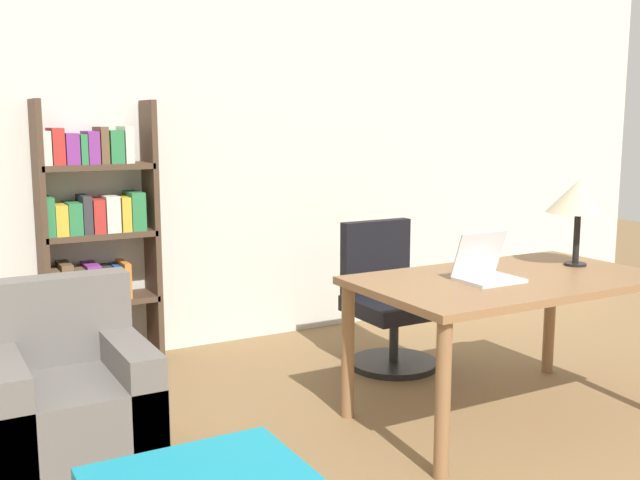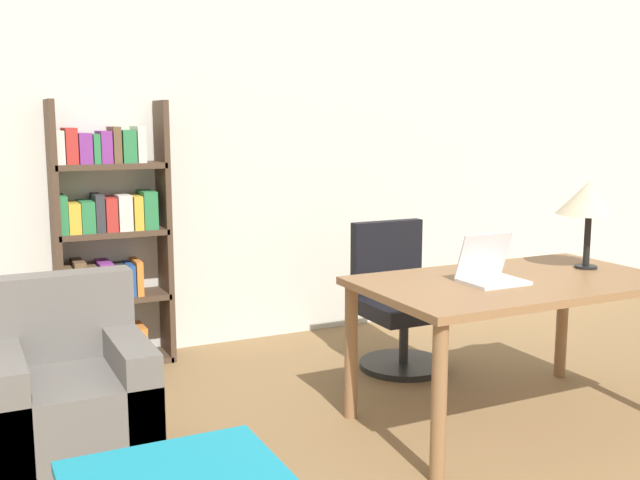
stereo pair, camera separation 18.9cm
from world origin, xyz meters
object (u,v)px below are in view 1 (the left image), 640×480
Objects in this scene: laptop at (485,270)px; armchair at (68,408)px; desk at (508,294)px; bookshelf at (94,248)px; table_lamp at (579,197)px; office_chair at (388,303)px.

laptop is 0.35× the size of armchair.
armchair reaches higher than desk.
bookshelf is (-1.57, 1.87, -0.04)m from laptop.
bookshelf reaches higher than armchair.
table_lamp is 0.57× the size of armchair.
table_lamp is (0.72, 0.05, 0.34)m from laptop.
table_lamp is at bearing -9.06° from armchair.
table_lamp is 2.94m from bookshelf.
table_lamp is at bearing -58.64° from office_chair.
laptop is (-0.17, -0.00, 0.15)m from desk.
desk is at bearing -47.02° from bookshelf.
bookshelf is (-1.73, 1.86, 0.11)m from desk.
office_chair is at bearing 83.69° from laptop.
table_lamp is 0.29× the size of bookshelf.
table_lamp reaches higher than armchair.
bookshelf reaches higher than office_chair.
desk is at bearing -87.14° from office_chair.
table_lamp reaches higher than desk.
laptop is at bearing -49.97° from bookshelf.
table_lamp is 2.90m from armchair.
armchair is (-2.18, 0.49, -0.38)m from desk.
table_lamp is (0.55, 0.05, 0.48)m from desk.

